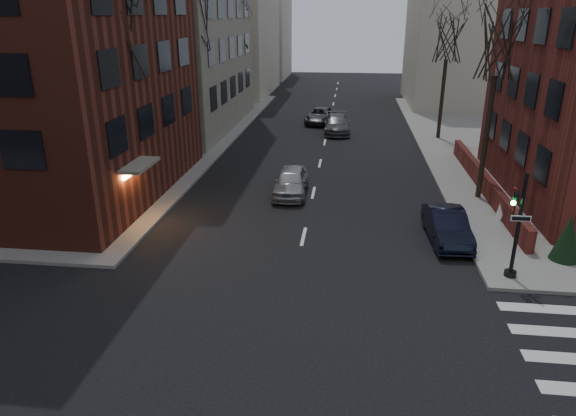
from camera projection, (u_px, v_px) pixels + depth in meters
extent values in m
cube|color=maroon|center=(4.00, 20.00, 25.54)|extent=(15.00, 15.00, 18.00)
cube|color=maroon|center=(484.00, 182.00, 28.07)|extent=(0.35, 16.00, 1.00)
cube|color=#BEB6A1|center=(212.00, 16.00, 61.22)|extent=(14.00, 16.00, 18.00)
cube|color=#BEB6A1|center=(480.00, 27.00, 53.59)|extent=(14.00, 14.00, 16.00)
cube|color=#BEB6A1|center=(255.00, 30.00, 77.48)|extent=(10.00, 12.00, 14.00)
cylinder|color=black|center=(518.00, 226.00, 18.40)|extent=(0.14, 0.14, 4.00)
cylinder|color=black|center=(510.00, 273.00, 19.08)|extent=(0.44, 0.44, 0.20)
imported|color=black|center=(515.00, 204.00, 18.13)|extent=(0.16, 0.20, 1.00)
sphere|color=#19FF4C|center=(513.00, 203.00, 18.07)|extent=(0.18, 0.18, 0.18)
cube|color=white|center=(521.00, 219.00, 18.17)|extent=(0.70, 0.03, 0.22)
cylinder|color=#2D231C|center=(124.00, 144.00, 24.44)|extent=(0.28, 0.28, 6.65)
cylinder|color=#2D231C|center=(196.00, 101.00, 35.52)|extent=(0.28, 0.28, 7.00)
cylinder|color=#2D231C|center=(238.00, 81.00, 48.63)|extent=(0.28, 0.28, 6.30)
cylinder|color=#2D231C|center=(486.00, 139.00, 26.26)|extent=(0.28, 0.28, 6.30)
cylinder|color=#2D231C|center=(442.00, 99.00, 39.31)|extent=(0.28, 0.28, 5.95)
cylinder|color=black|center=(188.00, 119.00, 31.92)|extent=(0.12, 0.12, 6.00)
sphere|color=#FFA54C|center=(184.00, 68.00, 30.81)|extent=(0.36, 0.36, 0.36)
cylinder|color=black|center=(249.00, 80.00, 50.48)|extent=(0.12, 0.12, 6.00)
sphere|color=#FFA54C|center=(248.00, 47.00, 49.37)|extent=(0.36, 0.36, 0.36)
imported|color=black|center=(447.00, 226.00, 22.19)|extent=(1.72, 4.33, 1.40)
imported|color=#99989D|center=(291.00, 181.00, 27.91)|extent=(1.82, 4.38, 1.48)
imported|color=#46454B|center=(337.00, 124.00, 42.35)|extent=(2.32, 5.15, 1.47)
imported|color=#3C3B40|center=(320.00, 116.00, 46.20)|extent=(2.83, 5.10, 1.35)
cube|color=silver|center=(506.00, 209.00, 24.21)|extent=(0.51, 0.67, 1.00)
cone|color=black|center=(568.00, 238.00, 20.05)|extent=(1.29, 1.29, 1.88)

